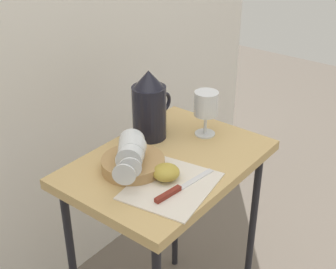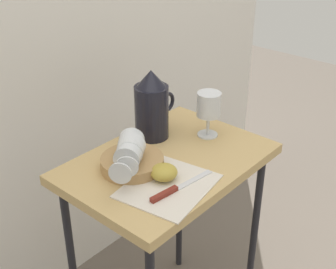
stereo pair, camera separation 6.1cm
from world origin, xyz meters
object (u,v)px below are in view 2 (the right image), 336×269
table (168,180)px  basket_tray (132,163)px  pitcher (152,110)px  apple_half_left (164,172)px  wine_glass_upright (208,107)px  wine_glass_tipped_near (129,153)px  knife (173,190)px  wine_glass_tipped_far (130,147)px

table → basket_tray: size_ratio=3.95×
pitcher → apple_half_left: (-0.16, -0.19, -0.07)m
wine_glass_upright → apple_half_left: (-0.28, -0.06, -0.07)m
table → wine_glass_tipped_near: size_ratio=4.30×
apple_half_left → knife: size_ratio=0.34×
wine_glass_tipped_far → apple_half_left: wine_glass_tipped_far is taller
pitcher → table: bearing=-119.2°
pitcher → knife: pitcher is taller
pitcher → wine_glass_tipped_near: 0.23m
wine_glass_tipped_near → apple_half_left: (0.04, -0.08, -0.05)m
wine_glass_upright → knife: size_ratio=0.68×
basket_tray → pitcher: pitcher is taller
table → wine_glass_tipped_far: size_ratio=4.49×
basket_tray → wine_glass_upright: size_ratio=1.21×
wine_glass_upright → knife: (-0.30, -0.12, -0.09)m
basket_tray → apple_half_left: 0.10m
basket_tray → wine_glass_tipped_near: bearing=-143.9°
wine_glass_upright → table: bearing=-179.3°
wine_glass_tipped_near → wine_glass_tipped_far: wine_glass_tipped_far is taller
wine_glass_tipped_far → wine_glass_tipped_near: bearing=-139.6°
table → wine_glass_upright: 0.26m
wine_glass_tipped_far → apple_half_left: 0.11m
basket_tray → knife: basket_tray is taller
wine_glass_upright → wine_glass_tipped_far: bearing=172.9°
wine_glass_upright → wine_glass_tipped_far: size_ratio=0.94×
wine_glass_tipped_near → apple_half_left: wine_glass_tipped_near is taller
table → wine_glass_tipped_far: (-0.11, 0.04, 0.15)m
knife → basket_tray: bearing=85.9°
wine_glass_upright → knife: bearing=-158.3°
table → basket_tray: bearing=158.4°
wine_glass_tipped_near → apple_half_left: size_ratio=2.21×
table → wine_glass_tipped_near: 0.20m
wine_glass_tipped_far → apple_half_left: (0.02, -0.10, -0.05)m
knife → pitcher: bearing=52.9°
wine_glass_tipped_far → knife: 0.17m
wine_glass_tipped_near → knife: bearing=-83.5°
apple_half_left → wine_glass_tipped_far: bearing=101.9°
basket_tray → apple_half_left: bearing=-81.3°
pitcher → wine_glass_tipped_near: (-0.20, -0.11, -0.02)m
table → pitcher: (0.07, 0.13, 0.16)m
wine_glass_tipped_near → apple_half_left: bearing=-62.5°
basket_tray → wine_glass_upright: 0.31m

